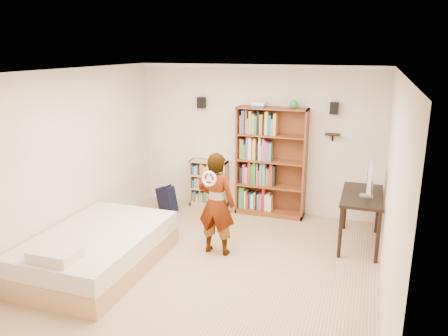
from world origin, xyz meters
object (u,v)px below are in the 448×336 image
Objects in this scene: person at (216,204)px; low_bookshelf at (209,184)px; tall_bookshelf at (271,162)px; computer_desk at (360,220)px; daybed at (98,246)px.

low_bookshelf is at bearing -64.07° from person.
person is at bearing -66.27° from low_bookshelf.
low_bookshelf is (-1.22, 0.05, -0.54)m from tall_bookshelf.
low_bookshelf is 2.04m from person.
tall_bookshelf is at bearing -2.18° from low_bookshelf.
computer_desk is (2.83, -0.87, -0.04)m from low_bookshelf.
tall_bookshelf is 2.19× the size of low_bookshelf.
tall_bookshelf is at bearing 56.63° from daybed.
low_bookshelf is 0.58× the size of person.
tall_bookshelf is 1.28× the size of person.
person is at bearing 34.33° from daybed.
computer_desk is at bearing -152.04° from person.
computer_desk is (1.61, -0.82, -0.58)m from tall_bookshelf.
tall_bookshelf is at bearing -100.54° from person.
tall_bookshelf is 3.37m from daybed.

